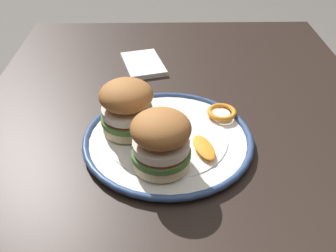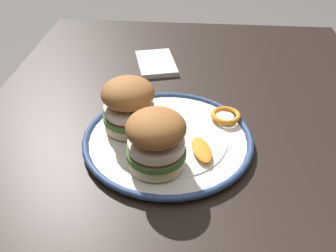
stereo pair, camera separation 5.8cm
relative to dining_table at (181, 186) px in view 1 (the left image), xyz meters
name	(u,v)px [view 1 (the left image)]	position (x,y,z in m)	size (l,w,h in m)	color
dining_table	(181,186)	(0.00, 0.00, 0.00)	(1.25, 0.86, 0.72)	black
dinner_plate	(168,139)	(0.01, 0.03, 0.11)	(0.32, 0.32, 0.02)	white
sandwich_half_left	(161,140)	(-0.06, 0.04, 0.17)	(0.13, 0.13, 0.10)	beige
sandwich_half_right	(127,106)	(0.04, 0.10, 0.17)	(0.13, 0.13, 0.10)	beige
orange_peel_curled	(222,112)	(0.08, -0.08, 0.12)	(0.08, 0.08, 0.01)	orange
orange_peel_strip_long	(204,147)	(-0.03, -0.04, 0.12)	(0.08, 0.05, 0.01)	orange
folded_napkin	(143,64)	(0.33, 0.08, 0.11)	(0.14, 0.09, 0.01)	white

